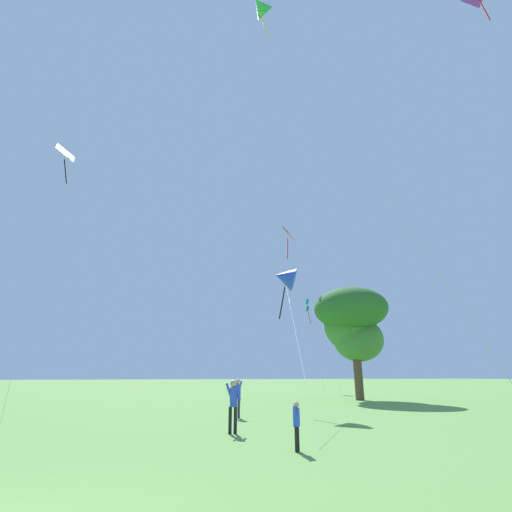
# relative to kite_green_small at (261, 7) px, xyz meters

# --- Properties ---
(kite_green_small) EXTENTS (4.15, 8.48, 19.93)m
(kite_green_small) POSITION_rel_kite_green_small_xyz_m (0.00, 0.00, 0.00)
(kite_green_small) COLOR green
(kite_green_small) RESTS_ON ground_plane
(kite_teal_box) EXTENTS (1.00, 5.01, 10.61)m
(kite_teal_box) POSITION_rel_kite_green_small_xyz_m (14.82, 27.88, -9.52)
(kite_teal_box) COLOR teal
(kite_teal_box) RESTS_ON ground_plane
(kite_blue_delta) EXTENTS (4.28, 11.38, 8.02)m
(kite_blue_delta) POSITION_rel_kite_green_small_xyz_m (3.46, 6.37, -12.09)
(kite_blue_delta) COLOR blue
(kite_blue_delta) RESTS_ON ground_plane
(kite_pink_low) EXTENTS (3.62, 5.47, 17.05)m
(kite_pink_low) POSITION_rel_kite_green_small_xyz_m (9.88, 21.27, -3.88)
(kite_pink_low) COLOR pink
(kite_pink_low) RESTS_ON ground_plane
(kite_black_large) EXTENTS (1.61, 7.82, 16.74)m
(kite_black_large) POSITION_rel_kite_green_small_xyz_m (-10.09, 11.22, -4.09)
(kite_black_large) COLOR black
(kite_black_large) RESTS_ON ground_plane
(kite_purple_streamer) EXTENTS (4.45, 5.53, 27.05)m
(kite_purple_streamer) POSITION_rel_kite_green_small_xyz_m (15.32, -0.12, 5.77)
(kite_purple_streamer) COLOR purple
(kite_purple_streamer) RESTS_ON ground_plane
(person_in_red_shirt) EXTENTS (0.50, 0.30, 1.62)m
(person_in_red_shirt) POSITION_rel_kite_green_small_xyz_m (-0.00, 3.57, -18.31)
(person_in_red_shirt) COLOR #2D3351
(person_in_red_shirt) RESTS_ON ground_plane
(person_child_small) EXTENTS (0.29, 0.31, 1.13)m
(person_child_small) POSITION_rel_kite_green_small_xyz_m (-0.49, -4.17, -18.60)
(person_child_small) COLOR black
(person_child_small) RESTS_ON ground_plane
(person_with_spool) EXTENTS (0.52, 0.22, 1.62)m
(person_with_spool) POSITION_rel_kite_green_small_xyz_m (-1.29, -0.87, -18.31)
(person_with_spool) COLOR black
(person_with_spool) RESTS_ON ground_plane
(tree_left_oak) EXTENTS (5.71, 5.76, 8.44)m
(tree_left_oak) POSITION_rel_kite_green_small_xyz_m (11.76, 13.11, -13.39)
(tree_left_oak) COLOR brown
(tree_left_oak) RESTS_ON ground_plane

